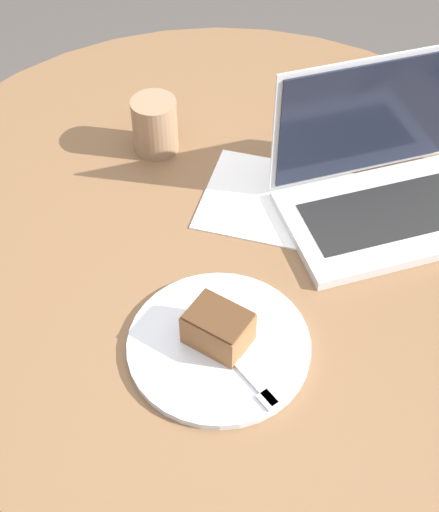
# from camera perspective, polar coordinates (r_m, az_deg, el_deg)

# --- Properties ---
(ground_plane) EXTENTS (12.00, 12.00, 0.00)m
(ground_plane) POSITION_cam_1_polar(r_m,az_deg,el_deg) (1.80, 0.03, -12.80)
(ground_plane) COLOR #4C4742
(dining_table) EXTENTS (1.19, 1.19, 0.72)m
(dining_table) POSITION_cam_1_polar(r_m,az_deg,el_deg) (1.33, 0.04, -0.53)
(dining_table) COLOR brown
(dining_table) RESTS_ON ground_plane
(paper_document) EXTENTS (0.36, 0.29, 0.00)m
(paper_document) POSITION_cam_1_polar(r_m,az_deg,el_deg) (1.24, 5.88, 4.21)
(paper_document) COLOR white
(paper_document) RESTS_ON dining_table
(plate) EXTENTS (0.27, 0.27, 0.01)m
(plate) POSITION_cam_1_polar(r_m,az_deg,el_deg) (1.04, -0.05, -7.15)
(plate) COLOR silver
(plate) RESTS_ON dining_table
(cake_slice) EXTENTS (0.09, 0.07, 0.06)m
(cake_slice) POSITION_cam_1_polar(r_m,az_deg,el_deg) (1.01, -0.10, -5.76)
(cake_slice) COLOR brown
(cake_slice) RESTS_ON plate
(fork) EXTENTS (0.17, 0.08, 0.00)m
(fork) POSITION_cam_1_polar(r_m,az_deg,el_deg) (1.00, 2.07, -9.24)
(fork) COLOR silver
(fork) RESTS_ON plate
(coffee_glass) EXTENTS (0.08, 0.08, 0.10)m
(coffee_glass) POSITION_cam_1_polar(r_m,az_deg,el_deg) (1.33, -5.18, 10.37)
(coffee_glass) COLOR #997556
(coffee_glass) RESTS_ON dining_table
(laptop) EXTENTS (0.39, 0.40, 0.25)m
(laptop) POSITION_cam_1_polar(r_m,az_deg,el_deg) (1.23, 12.72, 5.33)
(laptop) COLOR silver
(laptop) RESTS_ON dining_table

